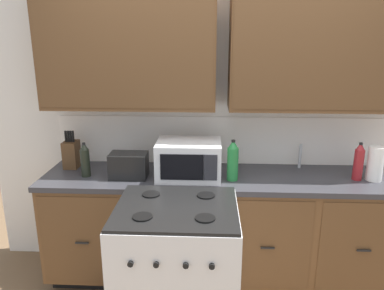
# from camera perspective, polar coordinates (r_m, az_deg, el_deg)

# --- Properties ---
(wall_unit) EXTENTS (3.92, 0.40, 2.43)m
(wall_unit) POSITION_cam_1_polar(r_m,az_deg,el_deg) (2.92, 4.67, 10.33)
(wall_unit) COLOR white
(wall_unit) RESTS_ON ground_plane
(counter_run) EXTENTS (2.75, 0.64, 0.91)m
(counter_run) POSITION_cam_1_polar(r_m,az_deg,el_deg) (3.08, 4.27, -12.39)
(counter_run) COLOR black
(counter_run) RESTS_ON ground_plane
(stove_range) EXTENTS (0.76, 0.68, 0.95)m
(stove_range) POSITION_cam_1_polar(r_m,az_deg,el_deg) (2.55, -2.30, -18.93)
(stove_range) COLOR white
(stove_range) RESTS_ON ground_plane
(microwave) EXTENTS (0.48, 0.37, 0.28)m
(microwave) POSITION_cam_1_polar(r_m,az_deg,el_deg) (2.81, -0.48, -2.21)
(microwave) COLOR white
(microwave) RESTS_ON counter_run
(toaster) EXTENTS (0.28, 0.18, 0.19)m
(toaster) POSITION_cam_1_polar(r_m,az_deg,el_deg) (2.86, -9.66, -3.08)
(toaster) COLOR black
(toaster) RESTS_ON counter_run
(knife_block) EXTENTS (0.11, 0.14, 0.31)m
(knife_block) POSITION_cam_1_polar(r_m,az_deg,el_deg) (3.19, -17.97, -1.29)
(knife_block) COLOR #52361E
(knife_block) RESTS_ON counter_run
(sink_faucet) EXTENTS (0.02, 0.02, 0.20)m
(sink_faucet) POSITION_cam_1_polar(r_m,az_deg,el_deg) (3.15, 16.21, -1.64)
(sink_faucet) COLOR #B2B5BA
(sink_faucet) RESTS_ON counter_run
(paper_towel_roll) EXTENTS (0.12, 0.12, 0.26)m
(paper_towel_roll) POSITION_cam_1_polar(r_m,az_deg,el_deg) (3.07, 26.26, -2.56)
(paper_towel_roll) COLOR white
(paper_towel_roll) RESTS_ON counter_run
(bottle_dark) EXTENTS (0.07, 0.07, 0.27)m
(bottle_dark) POSITION_cam_1_polar(r_m,az_deg,el_deg) (2.95, -16.06, -2.22)
(bottle_dark) COLOR black
(bottle_dark) RESTS_ON counter_run
(bottle_red) EXTENTS (0.07, 0.07, 0.29)m
(bottle_red) POSITION_cam_1_polar(r_m,az_deg,el_deg) (3.02, 24.17, -2.35)
(bottle_red) COLOR maroon
(bottle_red) RESTS_ON counter_run
(bottle_green) EXTENTS (0.08, 0.08, 0.31)m
(bottle_green) POSITION_cam_1_polar(r_m,az_deg,el_deg) (2.77, 6.26, -2.40)
(bottle_green) COLOR #237A38
(bottle_green) RESTS_ON counter_run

